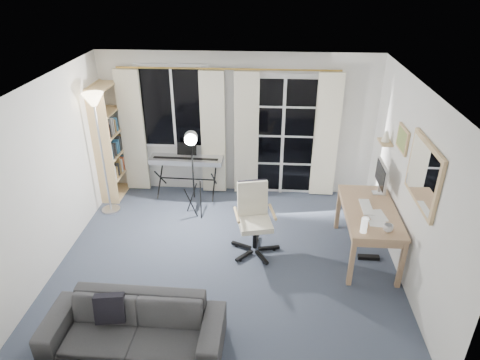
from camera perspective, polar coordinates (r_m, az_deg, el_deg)
name	(u,v)px	position (r m, az deg, el deg)	size (l,w,h in m)	color
floor	(228,259)	(5.97, -1.66, -10.49)	(4.50, 4.00, 0.02)	#353D4D
window	(174,107)	(7.16, -8.85, 9.58)	(1.20, 0.08, 1.40)	white
french_door	(283,137)	(7.16, 5.71, 5.74)	(1.32, 0.09, 2.11)	white
curtains	(229,134)	(7.08, -1.49, 6.18)	(3.60, 0.07, 2.13)	gold
bookshelf	(110,143)	(7.49, -16.91, 4.76)	(0.34, 0.91, 1.94)	tan
torchiere_lamp	(96,119)	(6.66, -18.61, 7.76)	(0.36, 0.36, 1.96)	#B2B2B7
keyboard_piano	(186,161)	(7.17, -7.18, 2.56)	(1.22, 0.61, 0.88)	black
studio_light	(191,148)	(6.33, -6.49, 4.22)	(0.29, 0.29, 1.47)	black
office_chair	(254,212)	(5.85, 1.82, -4.25)	(0.69, 0.68, 1.00)	black
desk	(370,215)	(5.93, 16.91, -4.53)	(0.69, 1.36, 0.73)	#A67B55
monitor	(381,176)	(6.19, 18.32, 0.52)	(0.18, 0.52, 0.45)	silver
desk_clutter	(368,229)	(5.77, 16.64, -6.26)	(0.43, 0.82, 0.92)	white
mug	(388,227)	(5.47, 19.16, -5.97)	(0.12, 0.09, 0.12)	silver
wall_mirror	(423,174)	(5.12, 23.25, 0.75)	(0.04, 0.94, 0.74)	tan
framed_print	(403,139)	(5.89, 20.87, 5.12)	(0.03, 0.42, 0.32)	tan
wall_shelf	(386,138)	(6.38, 18.85, 5.28)	(0.16, 0.30, 0.18)	tan
sofa	(133,321)	(4.74, -14.12, -17.76)	(1.86, 0.58, 0.72)	#313134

